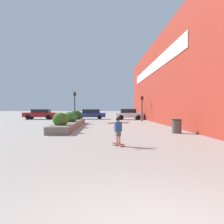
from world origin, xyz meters
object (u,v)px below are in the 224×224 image
Objects in this scene: skateboarder at (118,127)px; traffic_light_left at (75,101)px; car_center_left at (40,114)px; car_center_right at (129,114)px; car_rightmost at (184,114)px; car_leftmost at (90,114)px; traffic_light_right at (142,104)px; skateboard at (118,144)px; trash_bin at (177,126)px.

traffic_light_left is at bearing 71.85° from skateboarder.
car_center_left reaches higher than skateboarder.
car_center_left is 12.76m from car_center_right.
traffic_light_left is at bearing -64.60° from car_rightmost.
car_leftmost is at bearing -85.43° from car_center_left.
car_center_right is 4.93m from traffic_light_right.
car_rightmost is at bearing 36.91° from skateboarder.
car_leftmost is 1.20× the size of car_center_right.
car_center_left is 21.47m from car_rightmost.
car_center_left reaches higher than skateboard.
skateboard is 6.59m from trash_bin.
car_leftmost is at bearing -109.69° from car_center_right.
skateboarder is 0.37× the size of traffic_light_right.
skateboarder is at bearing -174.50° from car_leftmost.
traffic_light_right reaches higher than car_center_right.
car_leftmost is at bearing 107.16° from trash_bin.
car_center_left reaches higher than trash_bin.
car_center_right is 9.14m from car_rightmost.
car_center_right is at bearing 53.36° from skateboarder.
car_center_left is (-9.75, 25.88, 0.01)m from skateboarder.
traffic_light_right reaches higher than car_center_left.
trash_bin is 0.19× the size of car_leftmost.
trash_bin is 0.19× the size of car_center_left.
car_center_left is at bearing 123.67° from trash_bin.
trash_bin is at bearing 22.67° from skateboarder.
car_center_right is 1.24× the size of traffic_light_right.
skateboard is 0.17× the size of car_leftmost.
car_rightmost is at bearing -86.62° from car_center_left.
car_leftmost is at bearing 65.69° from skateboarder.
car_center_right is 0.83× the size of car_rightmost.
traffic_light_left is at bearing 119.17° from trash_bin.
car_center_left is at bearing 80.84° from skateboarder.
car_rightmost is 10.59m from traffic_light_right.
traffic_light_right is (13.85, -5.99, 1.34)m from car_center_left.
traffic_light_left reaches higher than car_center_right.
car_rightmost reaches higher than skateboarder.
traffic_light_left reaches higher than skateboard.
trash_bin is 0.19× the size of car_rightmost.
trash_bin is at bearing -146.33° from car_center_left.
car_center_left reaches higher than car_leftmost.
car_center_left reaches higher than car_rightmost.
car_leftmost is 1.01× the size of car_center_left.
car_center_right is 8.65m from traffic_light_left.
trash_bin is 16.67m from traffic_light_left.
traffic_light_left is at bearing -178.49° from traffic_light_right.
car_rightmost is at bearing 43.73° from traffic_light_right.
skateboard is at bearing -6.83° from car_center_right.
car_rightmost is (14.23, 0.69, -0.03)m from car_leftmost.
car_leftmost is 9.44m from traffic_light_right.
traffic_light_right is (1.16, -4.61, 1.33)m from car_center_right.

